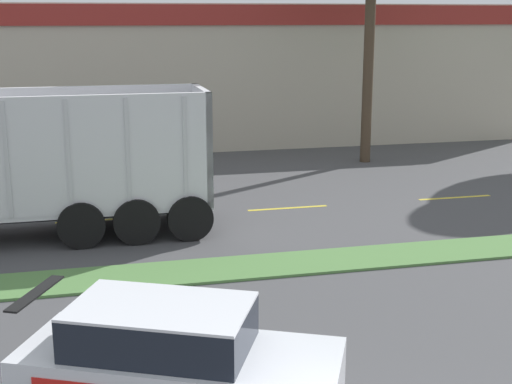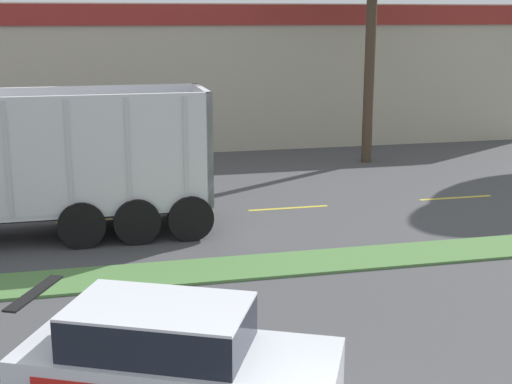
{
  "view_description": "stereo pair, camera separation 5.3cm",
  "coord_description": "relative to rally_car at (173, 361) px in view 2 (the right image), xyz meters",
  "views": [
    {
      "loc": [
        -3.54,
        -5.89,
        5.49
      ],
      "look_at": [
        -0.16,
        8.32,
        1.87
      ],
      "focal_mm": 50.0,
      "sensor_mm": 36.0,
      "label": 1
    },
    {
      "loc": [
        -3.49,
        -5.91,
        5.49
      ],
      "look_at": [
        -0.16,
        8.32,
        1.87
      ],
      "focal_mm": 50.0,
      "sensor_mm": 36.0,
      "label": 2
    }
  ],
  "objects": [
    {
      "name": "centre_line_6",
      "position": [
        10.0,
        10.43,
        -0.86
      ],
      "size": [
        2.4,
        0.14,
        0.01
      ],
      "primitive_type": "cube",
      "color": "yellow",
      "rests_on": "ground_plane"
    },
    {
      "name": "centre_line_4",
      "position": [
        -0.8,
        10.43,
        -0.86
      ],
      "size": [
        2.4,
        0.14,
        0.01
      ],
      "primitive_type": "cube",
      "color": "yellow",
      "rests_on": "ground_plane"
    },
    {
      "name": "centre_line_5",
      "position": [
        4.6,
        10.43,
        -0.86
      ],
      "size": [
        2.4,
        0.14,
        0.01
      ],
      "primitive_type": "cube",
      "color": "yellow",
      "rests_on": "ground_plane"
    },
    {
      "name": "grass_verge",
      "position": [
        2.56,
        5.68,
        -0.83
      ],
      "size": [
        120.0,
        1.5,
        0.06
      ],
      "primitive_type": "cube",
      "color": "#517F42",
      "rests_on": "ground_plane"
    },
    {
      "name": "rally_car",
      "position": [
        0.0,
        0.0,
        0.0
      ],
      "size": [
        4.72,
        3.42,
        1.71
      ],
      "color": "silver",
      "rests_on": "ground_plane"
    },
    {
      "name": "store_building_backdrop",
      "position": [
        3.73,
        25.64,
        2.13
      ],
      "size": [
        30.0,
        12.1,
        5.98
      ],
      "color": "#BCB29E",
      "rests_on": "ground_plane"
    }
  ]
}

